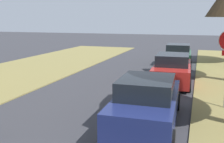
{
  "coord_description": "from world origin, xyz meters",
  "views": [
    {
      "loc": [
        3.72,
        0.0,
        3.32
      ],
      "look_at": [
        0.74,
        8.83,
        1.45
      ],
      "focal_mm": 41.59,
      "sensor_mm": 36.0,
      "label": 1
    }
  ],
  "objects": [
    {
      "name": "parked_sedan_navy",
      "position": [
        2.25,
        7.82,
        0.72
      ],
      "size": [
        2.09,
        4.47,
        1.57
      ],
      "color": "navy",
      "rests_on": "ground"
    },
    {
      "name": "parked_sedan_green",
      "position": [
        2.25,
        19.59,
        0.72
      ],
      "size": [
        2.09,
        4.47,
        1.57
      ],
      "color": "#28663D",
      "rests_on": "ground"
    },
    {
      "name": "parked_sedan_red",
      "position": [
        2.44,
        13.77,
        0.72
      ],
      "size": [
        2.09,
        4.47,
        1.57
      ],
      "color": "red",
      "rests_on": "ground"
    }
  ]
}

